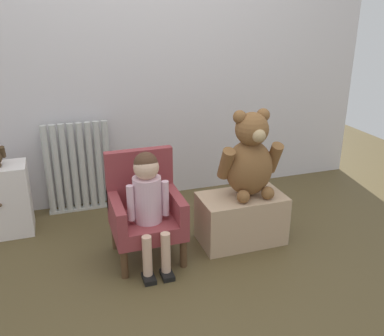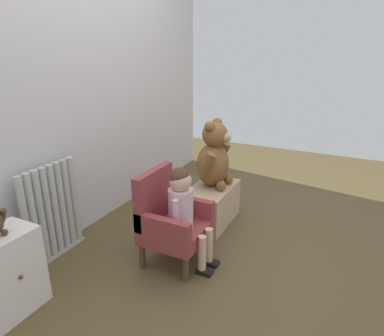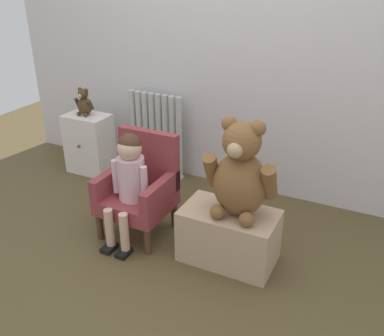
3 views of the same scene
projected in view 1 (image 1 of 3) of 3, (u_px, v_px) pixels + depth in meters
ground_plane at (199, 283)px, 2.47m from camera, size 6.00×6.00×0.00m
back_wall at (142, 48)px, 3.20m from camera, size 3.80×0.05×2.40m
radiator at (78, 168)px, 3.23m from camera, size 0.50×0.05×0.70m
small_dresser at (2, 200)px, 2.93m from camera, size 0.37×0.27×0.50m
child_armchair at (145, 209)px, 2.66m from camera, size 0.43×0.41×0.67m
child_figure at (148, 194)px, 2.51m from camera, size 0.25×0.35×0.72m
low_bench at (241, 218)px, 2.86m from camera, size 0.56×0.32×0.33m
large_teddy_bear at (250, 159)px, 2.74m from camera, size 0.42×0.29×0.57m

